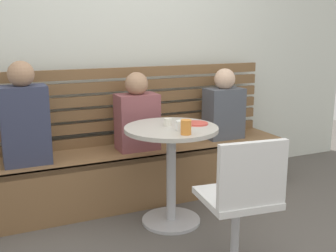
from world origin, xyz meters
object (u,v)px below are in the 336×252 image
Objects in this scene: person_adult at (24,119)px; plate_small at (197,123)px; cup_ceramic_white at (182,126)px; person_child_middle at (224,108)px; cup_espresso_small at (168,122)px; cafe_table at (171,156)px; person_child_left at (137,116)px; cup_tumbler_orange at (186,127)px; white_chair at (242,203)px; booth_bench at (139,173)px.

person_adult is 1.27m from plate_small.
person_child_middle is at bearing 41.95° from cup_ceramic_white.
person_adult reaches higher than cup_espresso_small.
cafe_table is 1.14× the size of person_child_left.
cup_espresso_small is 0.29m from cup_tumbler_orange.
white_chair is 15.18× the size of cup_espresso_small.
person_child_left is at bearing 96.79° from cup_ceramic_white.
person_child_middle is at bearing 2.21° from booth_bench.
cup_espresso_small reaches higher than cafe_table.
plate_small is (0.21, -0.05, -0.02)m from cup_espresso_small.
cafe_table reaches higher than booth_bench.
person_child_left is (-0.13, 1.35, 0.26)m from white_chair.
plate_small is (0.14, 0.81, 0.28)m from white_chair.
cup_espresso_small is at bearing -83.56° from person_child_left.
cup_espresso_small is 0.22m from plate_small.
white_chair is (0.12, -1.35, 0.24)m from booth_bench.
cup_tumbler_orange reaches higher than cup_ceramic_white.
person_adult is 1.18× the size of person_child_left.
cafe_table is 1.00m from person_child_middle.
cup_tumbler_orange is at bearing -85.75° from person_child_left.
person_child_left is 0.79m from cup_tumbler_orange.
person_adult is 4.51× the size of plate_small.
person_adult is at bearing 155.88° from plate_small.
cafe_table is 0.96× the size of person_adult.
booth_bench is 4.17× the size of person_child_left.
plate_small is (0.27, -0.54, 0.02)m from person_child_left.
white_chair is 8.50× the size of cup_tumbler_orange.
plate_small is (0.21, -0.00, 0.23)m from cafe_table.
cafe_table is 9.25× the size of cup_ceramic_white.
person_child_left reaches higher than cup_tumbler_orange.
booth_bench is 0.79m from plate_small.
person_child_middle reaches higher than cup_ceramic_white.
white_chair reaches higher than cup_tumbler_orange.
person_adult is at bearing -178.58° from person_child_left.
person_child_left is at bearing 116.48° from plate_small.
person_child_left is (-0.01, 0.01, 0.50)m from booth_bench.
cup_ceramic_white is 0.23m from plate_small.
white_chair is 1.70m from person_adult.
cup_tumbler_orange is at bearing -38.76° from person_adult.
cup_tumbler_orange is at bearing 96.82° from white_chair.
white_chair reaches higher than cafe_table.
white_chair is at bearing -85.30° from cup_espresso_small.
white_chair is at bearing -99.97° from plate_small.
cafe_table is at bearing 88.92° from cup_tumbler_orange.
cup_ceramic_white is at bearing 93.90° from white_chair.
person_adult is at bearing -178.39° from person_child_middle.
cup_tumbler_orange is at bearing -89.54° from cup_espresso_small.
cafe_table is 1.11m from person_adult.
white_chair is at bearing -86.10° from cup_ceramic_white.
plate_small is (0.26, -0.53, 0.52)m from booth_bench.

